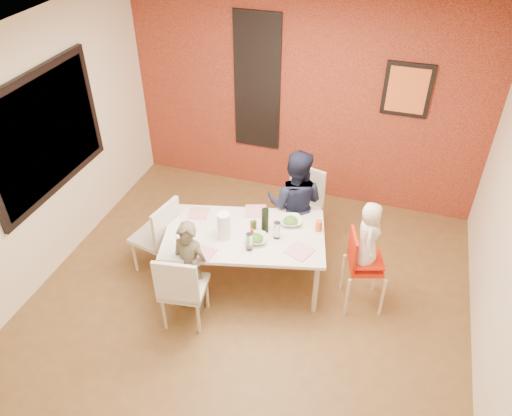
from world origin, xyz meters
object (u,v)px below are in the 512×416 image
(high_chair, at_px, (361,263))
(child_near, at_px, (190,268))
(chair_near, at_px, (181,287))
(child_far, at_px, (295,204))
(dining_table, at_px, (245,238))
(toddler, at_px, (368,235))
(paper_towel_roll, at_px, (224,226))
(chair_left, at_px, (160,233))
(wine_bottle, at_px, (265,221))
(chair_far, at_px, (301,203))

(high_chair, distance_m, child_near, 1.71)
(chair_near, relative_size, child_far, 0.68)
(dining_table, relative_size, toddler, 2.49)
(child_far, xyz_separation_m, paper_towel_roll, (-0.55, -0.79, 0.16))
(chair_near, distance_m, child_near, 0.24)
(child_far, bearing_deg, chair_near, 60.09)
(chair_left, distance_m, child_far, 1.52)
(paper_towel_roll, bearing_deg, chair_left, 177.87)
(child_far, bearing_deg, toddler, 144.19)
(high_chair, xyz_separation_m, child_near, (-1.61, -0.59, -0.01))
(wine_bottle, bearing_deg, toddler, -0.65)
(child_near, distance_m, toddler, 1.77)
(chair_near, bearing_deg, paper_towel_roll, -116.68)
(dining_table, bearing_deg, child_near, -127.76)
(chair_left, relative_size, high_chair, 1.02)
(high_chair, relative_size, paper_towel_roll, 3.09)
(child_near, distance_m, child_far, 1.41)
(dining_table, xyz_separation_m, child_near, (-0.40, -0.51, -0.08))
(high_chair, bearing_deg, paper_towel_roll, 80.66)
(child_far, bearing_deg, dining_table, 59.09)
(chair_far, distance_m, paper_towel_roll, 1.21)
(child_near, bearing_deg, wine_bottle, 51.05)
(chair_left, bearing_deg, child_near, 63.79)
(high_chair, relative_size, toddler, 1.25)
(high_chair, bearing_deg, wine_bottle, 71.28)
(chair_far, xyz_separation_m, high_chair, (0.82, -0.83, 0.01))
(child_far, bearing_deg, chair_far, -97.26)
(child_near, relative_size, child_far, 0.80)
(child_near, bearing_deg, toddler, 25.11)
(child_far, bearing_deg, child_near, 55.05)
(chair_left, xyz_separation_m, high_chair, (2.15, 0.17, 0.03))
(chair_far, bearing_deg, high_chair, -30.24)
(dining_table, height_order, child_far, child_far)
(dining_table, bearing_deg, high_chair, 3.55)
(paper_towel_roll, bearing_deg, high_chair, 8.00)
(chair_near, xyz_separation_m, child_near, (-0.01, 0.24, 0.03))
(chair_near, distance_m, toddler, 1.86)
(chair_far, xyz_separation_m, child_near, (-0.79, -1.42, 0.00))
(child_far, height_order, wine_bottle, child_far)
(dining_table, height_order, high_chair, high_chair)
(child_near, bearing_deg, chair_left, 147.00)
(chair_left, height_order, child_far, child_far)
(dining_table, height_order, child_near, child_near)
(chair_far, bearing_deg, chair_near, -99.74)
(dining_table, distance_m, paper_towel_roll, 0.30)
(chair_far, height_order, wine_bottle, wine_bottle)
(high_chair, xyz_separation_m, wine_bottle, (-1.02, 0.02, 0.28))
(chair_near, xyz_separation_m, paper_towel_roll, (0.21, 0.63, 0.32))
(high_chair, relative_size, wine_bottle, 3.24)
(chair_far, height_order, paper_towel_roll, paper_towel_roll)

